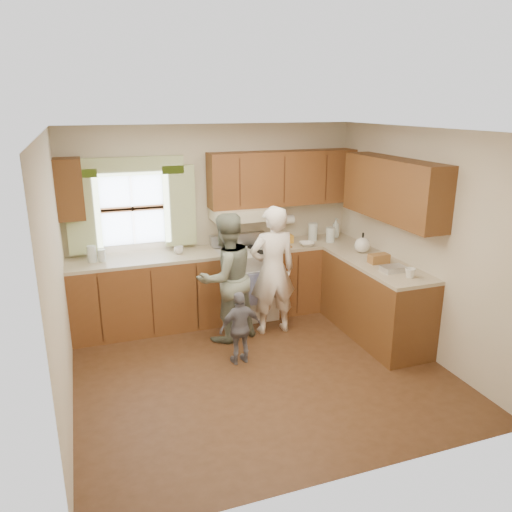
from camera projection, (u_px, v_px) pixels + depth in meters
name	position (u px, v px, depth m)	size (l,w,h in m)	color
room	(260.00, 258.00, 5.00)	(3.80, 3.80, 3.80)	#412714
kitchen_fixtures	(276.00, 261.00, 6.29)	(3.80, 2.25, 2.15)	#4B2A10
stove	(244.00, 282.00, 6.62)	(0.76, 0.67, 1.07)	silver
woman_left	(273.00, 270.00, 6.05)	(0.58, 0.38, 1.60)	white
woman_right	(226.00, 278.00, 5.87)	(0.75, 0.59, 1.55)	#253D2B
child	(240.00, 328.00, 5.40)	(0.48, 0.20, 0.82)	slate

